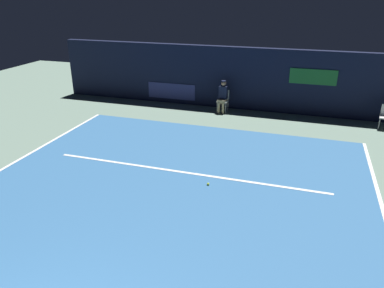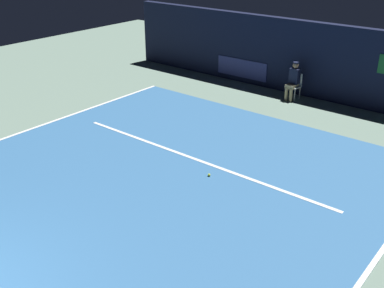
{
  "view_description": "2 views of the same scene",
  "coord_description": "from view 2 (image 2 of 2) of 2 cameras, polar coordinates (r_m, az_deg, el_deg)",
  "views": [
    {
      "loc": [
        3.03,
        -1.83,
        4.8
      ],
      "look_at": [
        0.35,
        6.57,
        1.09
      ],
      "focal_mm": 34.66,
      "sensor_mm": 36.0,
      "label": 1
    },
    {
      "loc": [
        6.67,
        -1.41,
        5.43
      ],
      "look_at": [
        0.42,
        6.33,
        0.8
      ],
      "focal_mm": 43.36,
      "sensor_mm": 36.0,
      "label": 2
    }
  ],
  "objects": [
    {
      "name": "line_judge_on_chair",
      "position": [
        16.49,
        12.36,
        7.65
      ],
      "size": [
        0.46,
        0.54,
        1.32
      ],
      "color": "white",
      "rests_on": "ground"
    },
    {
      "name": "line_service",
      "position": [
        12.0,
        0.39,
        -1.86
      ],
      "size": [
        7.95,
        0.1,
        0.01
      ],
      "primitive_type": "cube",
      "color": "white",
      "rests_on": "court_surface"
    },
    {
      "name": "court_surface",
      "position": [
        10.67,
        -6.59,
        -5.79
      ],
      "size": [
        10.19,
        11.81,
        0.01
      ],
      "primitive_type": "cube",
      "color": "#336699",
      "rests_on": "ground"
    },
    {
      "name": "line_sideline_right",
      "position": [
        14.37,
        -20.98,
        1.07
      ],
      "size": [
        0.1,
        11.81,
        0.01
      ],
      "primitive_type": "cube",
      "color": "white",
      "rests_on": "court_surface"
    },
    {
      "name": "back_wall",
      "position": [
        16.85,
        14.6,
        9.96
      ],
      "size": [
        15.89,
        0.33,
        2.6
      ],
      "color": "#141933",
      "rests_on": "ground"
    },
    {
      "name": "ground_plane",
      "position": [
        10.67,
        -6.58,
        -5.82
      ],
      "size": [
        31.3,
        31.3,
        0.0
      ],
      "primitive_type": "plane",
      "color": "slate"
    },
    {
      "name": "tennis_ball",
      "position": [
        11.19,
        2.12,
        -3.82
      ],
      "size": [
        0.07,
        0.07,
        0.07
      ],
      "primitive_type": "sphere",
      "color": "#CCE033",
      "rests_on": "court_surface"
    }
  ]
}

